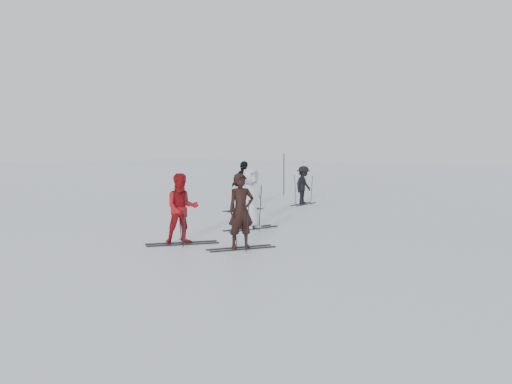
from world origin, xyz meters
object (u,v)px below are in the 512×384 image
at_px(skier_red, 182,209).
at_px(skier_grey, 251,199).
at_px(skier_near_dark, 241,212).
at_px(piste_marker, 284,174).
at_px(skier_uphill_far, 303,186).
at_px(skier_uphill_left, 243,186).

bearing_deg(skier_red, skier_grey, 40.05).
distance_m(skier_near_dark, piste_marker, 14.21).
height_order(skier_near_dark, skier_grey, skier_grey).
distance_m(skier_grey, skier_uphill_far, 7.01).
bearing_deg(skier_near_dark, skier_uphill_far, 52.92).
bearing_deg(skier_grey, skier_uphill_far, 31.38).
bearing_deg(skier_uphill_far, piste_marker, 40.11).
height_order(skier_uphill_left, skier_uphill_far, skier_uphill_left).
bearing_deg(skier_uphill_far, skier_near_dark, -160.52).
xyz_separation_m(skier_grey, skier_uphill_far, (-2.11, 6.69, -0.10)).
relative_size(skier_red, skier_grey, 0.98).
xyz_separation_m(skier_near_dark, piste_marker, (-6.64, 12.57, 0.13)).
height_order(skier_grey, piste_marker, piste_marker).
bearing_deg(skier_uphill_left, skier_red, -142.73).
bearing_deg(skier_near_dark, skier_grey, 62.30).
distance_m(skier_red, piste_marker, 13.85).
height_order(skier_grey, skier_uphill_far, skier_grey).
distance_m(skier_red, skier_grey, 2.99).
xyz_separation_m(skier_red, skier_uphill_left, (-2.95, 6.62, 0.05)).
height_order(skier_grey, skier_uphill_left, skier_uphill_left).
height_order(skier_red, skier_grey, skier_grey).
xyz_separation_m(skier_grey, piste_marker, (-5.02, 9.89, 0.13)).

